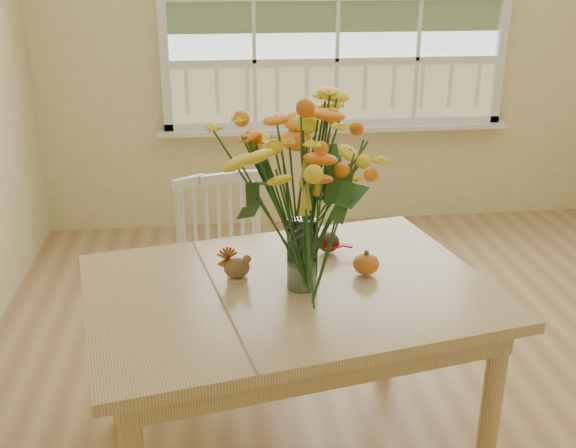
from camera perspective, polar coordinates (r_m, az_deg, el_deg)
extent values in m
cube|color=#A87D51|center=(3.01, 11.49, -15.22)|extent=(4.00, 4.50, 0.01)
cube|color=beige|center=(4.63, 4.14, 16.20)|extent=(4.00, 0.02, 2.70)
cube|color=white|center=(4.66, 4.08, 8.02)|extent=(2.42, 0.12, 0.03)
cube|color=tan|center=(2.34, 0.06, -5.66)|extent=(1.52, 1.22, 0.04)
cube|color=tan|center=(2.37, 0.06, -7.17)|extent=(1.38, 1.08, 0.10)
cylinder|color=tan|center=(2.77, -14.47, -10.35)|extent=(0.07, 0.07, 0.69)
cylinder|color=tan|center=(2.46, 16.75, -15.08)|extent=(0.07, 0.07, 0.69)
cylinder|color=tan|center=(3.03, 8.44, -6.90)|extent=(0.07, 0.07, 0.69)
cube|color=white|center=(3.02, -4.82, -5.35)|extent=(0.49, 0.48, 0.05)
cube|color=white|center=(3.06, -5.84, -0.26)|extent=(0.40, 0.15, 0.46)
cylinder|color=white|center=(2.97, -6.76, -10.80)|extent=(0.03, 0.03, 0.39)
cylinder|color=white|center=(3.21, -8.20, -8.15)|extent=(0.03, 0.03, 0.39)
cylinder|color=white|center=(3.05, -0.99, -9.69)|extent=(0.03, 0.03, 0.39)
cylinder|color=white|center=(3.29, -2.86, -7.20)|extent=(0.03, 0.03, 0.39)
cylinder|color=white|center=(2.27, 1.22, -2.61)|extent=(0.11, 0.11, 0.24)
ellipsoid|color=#C06D16|center=(2.41, 6.62, -3.46)|extent=(0.09, 0.09, 0.07)
cylinder|color=#CCB78C|center=(2.37, -4.32, -4.61)|extent=(0.07, 0.07, 0.01)
ellipsoid|color=brown|center=(2.35, -4.35, -3.72)|extent=(0.10, 0.08, 0.08)
ellipsoid|color=#38160F|center=(2.57, 3.43, -1.62)|extent=(0.09, 0.09, 0.08)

